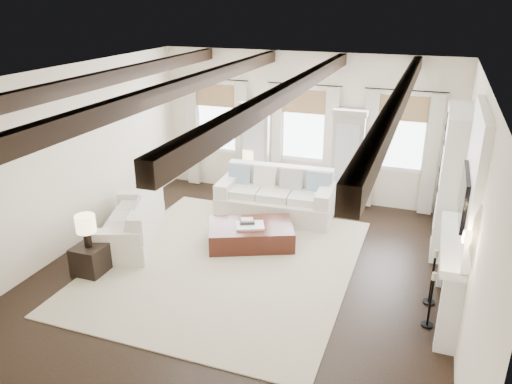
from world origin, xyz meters
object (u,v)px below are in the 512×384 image
(ottoman, at_px, (251,235))
(side_table_front, at_px, (90,260))
(sofa_back, at_px, (276,198))
(side_table_back, at_px, (250,183))
(sofa_left, at_px, (134,224))

(ottoman, relative_size, side_table_front, 3.10)
(sofa_back, xyz_separation_m, side_table_back, (-0.93, 0.92, -0.13))
(ottoman, relative_size, side_table_back, 2.85)
(sofa_back, xyz_separation_m, side_table_front, (-2.15, -3.24, -0.15))
(sofa_back, height_order, side_table_back, sofa_back)
(side_table_front, height_order, side_table_back, side_table_back)
(ottoman, height_order, side_table_front, side_table_front)
(sofa_left, bearing_deg, side_table_back, 68.21)
(side_table_front, bearing_deg, sofa_back, 56.53)
(side_table_back, bearing_deg, ottoman, -68.87)
(sofa_left, xyz_separation_m, side_table_front, (-0.04, -1.23, -0.11))
(sofa_back, relative_size, sofa_left, 1.08)
(sofa_back, relative_size, side_table_back, 4.49)
(sofa_back, bearing_deg, ottoman, -91.14)
(sofa_back, height_order, ottoman, sofa_back)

